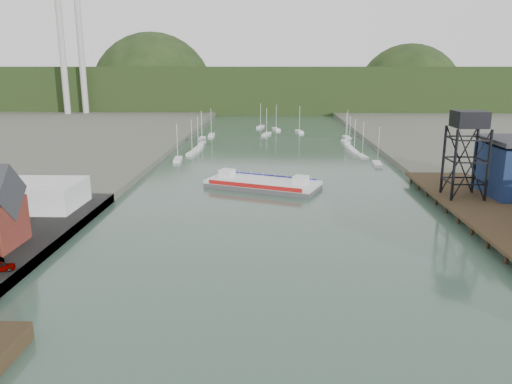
{
  "coord_description": "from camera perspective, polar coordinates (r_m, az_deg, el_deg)",
  "views": [
    {
      "loc": [
        -0.75,
        -34.24,
        25.88
      ],
      "look_at": [
        -3.67,
        52.69,
        4.0
      ],
      "focal_mm": 35.0,
      "sensor_mm": 36.0,
      "label": 1
    }
  ],
  "objects": [
    {
      "name": "white_shed",
      "position": [
        97.22,
        -24.55,
        -0.28
      ],
      "size": [
        18.0,
        12.0,
        4.5
      ],
      "primitive_type": "cube",
      "color": "silver",
      "rests_on": "west_quay"
    },
    {
      "name": "distant_hills",
      "position": [
        335.96,
        1.4,
        11.47
      ],
      "size": [
        500.0,
        120.0,
        80.0
      ],
      "color": "black",
      "rests_on": "ground"
    },
    {
      "name": "chain_ferry",
      "position": [
        109.21,
        0.78,
        0.95
      ],
      "size": [
        26.12,
        17.92,
        3.49
      ],
      "rotation": [
        0.0,
        0.0,
        -0.38
      ],
      "color": "#49494B",
      "rests_on": "ground"
    },
    {
      "name": "car_west_a",
      "position": [
        69.08,
        -27.26,
        -7.57
      ],
      "size": [
        3.81,
        2.51,
        1.21
      ],
      "primitive_type": "imported",
      "rotation": [
        0.0,
        0.0,
        1.91
      ],
      "color": "#999999",
      "rests_on": "west_quay"
    },
    {
      "name": "marina_sailboats",
      "position": [
        174.58,
        2.19,
        5.7
      ],
      "size": [
        57.71,
        92.65,
        0.9
      ],
      "color": "silver",
      "rests_on": "ground"
    },
    {
      "name": "smokestacks",
      "position": [
        286.78,
        -20.24,
        14.11
      ],
      "size": [
        11.2,
        8.2,
        60.0
      ],
      "color": "#AEADA8",
      "rests_on": "ground"
    },
    {
      "name": "lift_tower",
      "position": [
        99.45,
        23.17,
        7.09
      ],
      "size": [
        6.5,
        6.5,
        16.0
      ],
      "color": "black",
      "rests_on": "east_pier"
    },
    {
      "name": "east_pier",
      "position": [
        90.98,
        26.39,
        -2.68
      ],
      "size": [
        14.0,
        70.0,
        2.45
      ],
      "color": "black",
      "rests_on": "ground"
    }
  ]
}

